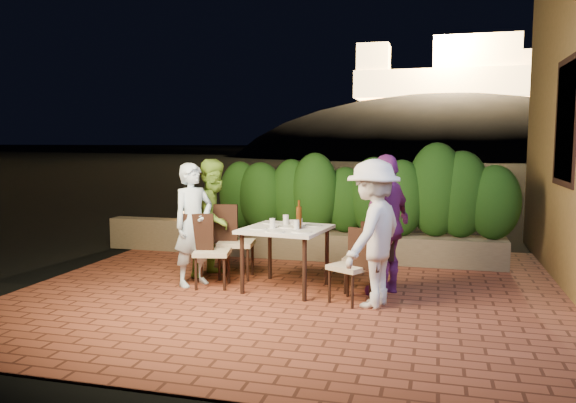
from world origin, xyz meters
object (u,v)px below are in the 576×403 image
(diner_blue, at_px, (193,225))
(parapet_lamp, at_px, (185,216))
(diner_white, at_px, (373,233))
(diner_green, at_px, (215,218))
(bowl, at_px, (293,222))
(diner_purple, at_px, (387,225))
(dining_table, at_px, (286,258))
(chair_left_back, at_px, (236,241))
(chair_left_front, at_px, (212,250))
(chair_right_back, at_px, (362,257))
(chair_right_front, at_px, (350,265))
(beer_bottle, at_px, (299,214))

(diner_blue, height_order, parapet_lamp, diner_blue)
(diner_white, bearing_deg, diner_green, -93.00)
(bowl, xyz_separation_m, diner_purple, (1.17, -0.22, 0.04))
(dining_table, distance_m, chair_left_back, 0.87)
(chair_left_front, height_order, chair_right_back, chair_left_front)
(bowl, relative_size, chair_right_front, 0.19)
(chair_left_front, height_order, diner_blue, diner_blue)
(beer_bottle, xyz_separation_m, diner_green, (-1.24, 0.43, -0.15))
(beer_bottle, relative_size, chair_left_front, 0.37)
(beer_bottle, xyz_separation_m, diner_purple, (1.02, 0.11, -0.10))
(parapet_lamp, bearing_deg, beer_bottle, -38.63)
(diner_green, distance_m, diner_white, 2.31)
(bowl, bearing_deg, chair_left_front, -154.13)
(diner_blue, bearing_deg, beer_bottle, -55.63)
(diner_purple, bearing_deg, dining_table, -62.57)
(chair_left_back, distance_m, chair_right_back, 1.70)
(chair_left_front, bearing_deg, bowl, 13.33)
(chair_right_front, relative_size, diner_white, 0.53)
(chair_left_back, xyz_separation_m, diner_white, (1.85, -0.80, 0.31))
(dining_table, distance_m, chair_right_back, 0.91)
(dining_table, bearing_deg, diner_green, 158.54)
(chair_right_back, xyz_separation_m, diner_purple, (0.28, -0.01, 0.39))
(diner_green, relative_size, diner_purple, 0.95)
(beer_bottle, relative_size, diner_green, 0.22)
(chair_left_front, height_order, diner_white, diner_white)
(beer_bottle, relative_size, diner_purple, 0.20)
(dining_table, height_order, beer_bottle, beer_bottle)
(chair_right_front, height_order, parapet_lamp, chair_right_front)
(chair_right_front, xyz_separation_m, chair_right_back, (0.07, 0.47, -0.00))
(chair_left_front, distance_m, diner_blue, 0.40)
(chair_left_front, relative_size, diner_purple, 0.55)
(chair_left_front, relative_size, diner_white, 0.57)
(chair_left_back, height_order, diner_purple, diner_purple)
(beer_bottle, height_order, diner_purple, diner_purple)
(chair_left_back, bearing_deg, diner_white, -32.42)
(dining_table, height_order, chair_left_front, chair_left_front)
(beer_bottle, height_order, chair_right_front, beer_bottle)
(chair_right_back, relative_size, parapet_lamp, 6.00)
(diner_green, distance_m, parapet_lamp, 1.85)
(dining_table, height_order, parapet_lamp, dining_table)
(chair_left_back, bearing_deg, chair_right_front, -34.17)
(chair_left_back, height_order, chair_right_front, chair_left_back)
(diner_purple, bearing_deg, diner_white, 11.67)
(beer_bottle, height_order, chair_left_back, beer_bottle)
(beer_bottle, distance_m, diner_purple, 1.03)
(parapet_lamp, bearing_deg, dining_table, -40.50)
(chair_right_back, distance_m, diner_blue, 2.08)
(chair_left_front, distance_m, diner_purple, 2.11)
(beer_bottle, relative_size, parapet_lamp, 2.37)
(chair_right_front, distance_m, diner_blue, 2.02)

